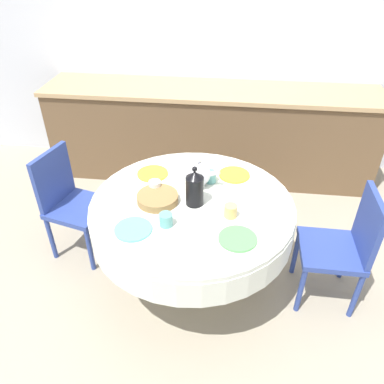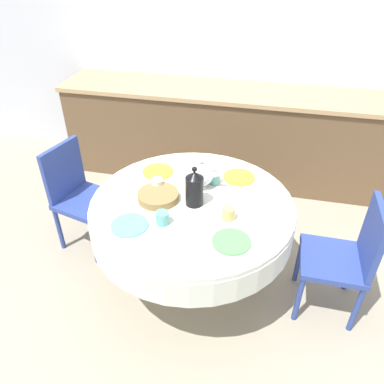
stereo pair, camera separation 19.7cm
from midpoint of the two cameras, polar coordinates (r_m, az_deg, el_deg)
The scene contains 17 objects.
ground_plane at distance 2.88m, azimuth 2.01°, elevation -13.21°, with size 12.00×12.00×0.00m, color #9E937F.
wall_back at distance 3.89m, azimuth 8.21°, elevation 22.05°, with size 7.00×0.05×2.60m.
kitchen_counter at distance 3.85m, azimuth 6.65°, elevation 8.76°, with size 3.24×0.64×0.92m.
dining_table at distance 2.47m, azimuth 2.29°, elevation -3.92°, with size 1.32×1.32×0.72m.
chair_left at distance 2.60m, azimuth 24.57°, elevation -8.80°, with size 0.40×0.40×0.86m.
chair_right at distance 3.01m, azimuth -15.21°, elevation -0.08°, with size 0.49×0.49×0.86m.
plate_near_left at distance 2.22m, azimuth -7.00°, elevation -5.13°, with size 0.22×0.22×0.01m, color #60BCB7.
cup_near_left at distance 2.20m, azimuth -1.99°, elevation -4.06°, with size 0.08×0.08×0.08m, color #5BA39E.
plate_near_right at distance 2.12m, azimuth 8.70°, elevation -7.57°, with size 0.22×0.22×0.01m, color #5BA85B.
cup_near_right at distance 2.26m, azimuth 8.04°, elevation -3.31°, with size 0.08×0.08×0.08m, color #DBB766.
plate_far_left at distance 2.69m, azimuth -3.14°, elevation 3.08°, with size 0.22×0.22×0.01m, color yellow.
cup_far_left at distance 2.49m, azimuth -3.08°, elevation 1.09°, with size 0.08×0.08×0.08m, color white.
plate_far_right at distance 2.66m, azimuth 9.29°, elevation 2.18°, with size 0.22×0.22×0.01m, color yellow.
cup_far_right at distance 2.57m, azimuth 5.59°, elevation 2.11°, with size 0.08×0.08×0.08m, color #5BA39E.
coffee_carafe at distance 2.32m, azimuth 2.80°, elevation 0.50°, with size 0.11×0.11×0.27m.
teapot at distance 2.50m, azimuth 3.67°, elevation 2.66°, with size 0.23×0.17×0.22m.
bread_basket at distance 2.41m, azimuth -2.85°, elevation -0.69°, with size 0.27×0.27×0.05m, color olive.
Camera 2 is at (0.43, -1.88, 2.15)m, focal length 35.00 mm.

